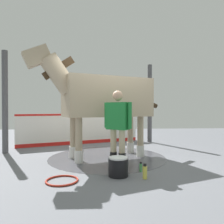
% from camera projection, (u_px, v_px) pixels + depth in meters
% --- Properties ---
extents(ground_plane, '(16.00, 16.00, 0.02)m').
position_uv_depth(ground_plane, '(114.00, 159.00, 5.35)').
color(ground_plane, slate).
extents(wet_patch, '(2.97, 2.97, 0.00)m').
position_uv_depth(wet_patch, '(107.00, 157.00, 5.54)').
color(wet_patch, '#4C4C54').
rests_on(wet_patch, ground).
extents(barrier_wall, '(4.12, 1.60, 1.07)m').
position_uv_depth(barrier_wall, '(82.00, 130.00, 7.66)').
color(barrier_wall, white).
rests_on(barrier_wall, ground).
extents(roof_post_near, '(0.16, 0.16, 2.88)m').
position_uv_depth(roof_post_near, '(5.00, 102.00, 6.06)').
color(roof_post_near, '#4C4C51').
rests_on(roof_post_near, ground).
extents(roof_post_far, '(0.16, 0.16, 2.88)m').
position_uv_depth(roof_post_far, '(150.00, 104.00, 8.03)').
color(roof_post_far, '#4C4C51').
rests_on(roof_post_far, ground).
extents(horse, '(3.41, 1.67, 2.69)m').
position_uv_depth(horse, '(103.00, 98.00, 5.47)').
color(horse, tan).
rests_on(horse, ground).
extents(handler, '(0.55, 0.46, 1.63)m').
position_uv_depth(handler, '(118.00, 123.00, 4.56)').
color(handler, black).
rests_on(handler, ground).
extents(wash_bucket, '(0.37, 0.37, 0.35)m').
position_uv_depth(wash_bucket, '(118.00, 167.00, 3.98)').
color(wash_bucket, black).
rests_on(wash_bucket, ground).
extents(bottle_shampoo, '(0.08, 0.08, 0.27)m').
position_uv_depth(bottle_shampoo, '(145.00, 172.00, 3.83)').
color(bottle_shampoo, '#D8CC4C').
rests_on(bottle_shampoo, ground).
extents(bottle_spray, '(0.06, 0.06, 0.20)m').
position_uv_depth(bottle_spray, '(141.00, 167.00, 4.25)').
color(bottle_spray, '#4CA559').
rests_on(bottle_spray, ground).
extents(hose_coil, '(0.56, 0.56, 0.03)m').
position_uv_depth(hose_coil, '(62.00, 180.00, 3.69)').
color(hose_coil, '#B72D1E').
rests_on(hose_coil, ground).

